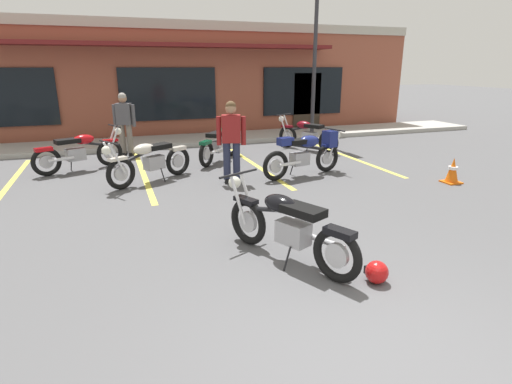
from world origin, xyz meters
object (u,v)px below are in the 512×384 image
at_px(traffic_cone, 453,171).
at_px(parking_lot_lamp_post, 317,35).
at_px(motorcycle_orange_scrambler, 80,151).
at_px(helmet_on_pavement, 377,272).
at_px(motorcycle_blue_standard, 307,134).
at_px(person_in_black_shirt, 124,120).
at_px(motorcycle_red_sportbike, 150,160).
at_px(motorcycle_green_cafe_racer, 307,152).
at_px(person_in_shorts_foreground, 231,137).
at_px(motorcycle_silver_naked, 220,143).
at_px(motorcycle_foreground_classic, 287,226).

bearing_deg(traffic_cone, parking_lot_lamp_post, 94.74).
bearing_deg(motorcycle_orange_scrambler, helmet_on_pavement, -63.37).
relative_size(motorcycle_blue_standard, person_in_black_shirt, 1.15).
bearing_deg(traffic_cone, motorcycle_red_sportbike, 159.59).
distance_m(motorcycle_red_sportbike, traffic_cone, 6.30).
bearing_deg(motorcycle_green_cafe_racer, person_in_shorts_foreground, 179.29).
bearing_deg(traffic_cone, motorcycle_green_cafe_racer, 148.37).
relative_size(motorcycle_silver_naked, traffic_cone, 3.24).
xyz_separation_m(motorcycle_blue_standard, person_in_black_shirt, (-4.94, 0.99, 0.49)).
relative_size(person_in_black_shirt, parking_lot_lamp_post, 0.34).
bearing_deg(traffic_cone, motorcycle_silver_naked, 137.64).
relative_size(helmet_on_pavement, parking_lot_lamp_post, 0.05).
height_order(motorcycle_red_sportbike, motorcycle_blue_standard, same).
height_order(motorcycle_green_cafe_racer, helmet_on_pavement, motorcycle_green_cafe_racer).
bearing_deg(motorcycle_green_cafe_racer, motorcycle_silver_naked, 124.64).
distance_m(helmet_on_pavement, traffic_cone, 4.94).
xyz_separation_m(person_in_shorts_foreground, parking_lot_lamp_post, (3.85, 3.78, 2.28)).
bearing_deg(motorcycle_silver_naked, motorcycle_foreground_classic, -96.75).
bearing_deg(person_in_shorts_foreground, person_in_black_shirt, 118.56).
bearing_deg(motorcycle_blue_standard, motorcycle_green_cafe_racer, -116.52).
distance_m(motorcycle_orange_scrambler, person_in_shorts_foreground, 3.74).
xyz_separation_m(traffic_cone, parking_lot_lamp_post, (-0.45, 5.39, 2.97)).
relative_size(person_in_shorts_foreground, helmet_on_pavement, 6.44).
height_order(motorcycle_green_cafe_racer, motorcycle_orange_scrambler, same).
bearing_deg(person_in_shorts_foreground, helmet_on_pavement, -85.77).
bearing_deg(motorcycle_green_cafe_racer, helmet_on_pavement, -106.94).
relative_size(motorcycle_green_cafe_racer, traffic_cone, 3.93).
xyz_separation_m(motorcycle_foreground_classic, motorcycle_blue_standard, (3.39, 6.26, 0.00)).
relative_size(motorcycle_red_sportbike, motorcycle_orange_scrambler, 0.94).
bearing_deg(motorcycle_green_cafe_racer, motorcycle_blue_standard, 63.48).
distance_m(motorcycle_silver_naked, helmet_on_pavement, 6.61).
relative_size(person_in_shorts_foreground, parking_lot_lamp_post, 0.34).
bearing_deg(person_in_black_shirt, motorcycle_green_cafe_racer, -44.34).
bearing_deg(motorcycle_red_sportbike, motorcycle_green_cafe_racer, -10.36).
bearing_deg(traffic_cone, motorcycle_blue_standard, 107.26).
distance_m(motorcycle_blue_standard, helmet_on_pavement, 7.61).
distance_m(motorcycle_red_sportbike, person_in_black_shirt, 3.02).
bearing_deg(parking_lot_lamp_post, person_in_shorts_foreground, -135.59).
bearing_deg(parking_lot_lamp_post, traffic_cone, -85.26).
bearing_deg(helmet_on_pavement, parking_lot_lamp_post, 67.14).
bearing_deg(motorcycle_green_cafe_racer, motorcycle_foreground_classic, -119.76).
height_order(motorcycle_red_sportbike, traffic_cone, motorcycle_red_sportbike).
distance_m(motorcycle_foreground_classic, motorcycle_orange_scrambler, 6.41).
bearing_deg(helmet_on_pavement, person_in_black_shirt, 105.62).
xyz_separation_m(motorcycle_foreground_classic, helmet_on_pavement, (0.72, -0.86, -0.33)).
distance_m(motorcycle_green_cafe_racer, motorcycle_orange_scrambler, 5.21).
relative_size(motorcycle_blue_standard, helmet_on_pavement, 7.44).
height_order(motorcycle_green_cafe_racer, traffic_cone, motorcycle_green_cafe_racer).
relative_size(motorcycle_silver_naked, person_in_shorts_foreground, 1.03).
xyz_separation_m(motorcycle_silver_naked, helmet_on_pavement, (0.04, -6.61, -0.33)).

